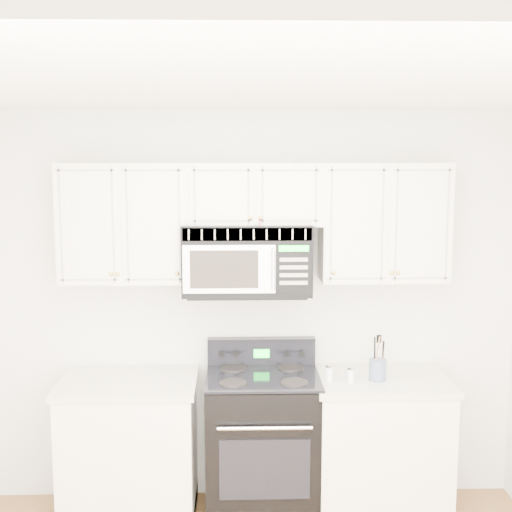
{
  "coord_description": "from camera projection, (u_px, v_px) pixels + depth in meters",
  "views": [
    {
      "loc": [
        -0.12,
        -2.9,
        2.34
      ],
      "look_at": [
        0.0,
        1.3,
        1.72
      ],
      "focal_mm": 50.0,
      "sensor_mm": 36.0,
      "label": 1
    }
  ],
  "objects": [
    {
      "name": "base_cabinet_left",
      "position": [
        130.0,
        454.0,
        4.55
      ],
      "size": [
        0.86,
        0.65,
        0.92
      ],
      "color": "silver",
      "rests_on": "ground"
    },
    {
      "name": "room",
      "position": [
        265.0,
        399.0,
        3.02
      ],
      "size": [
        3.51,
        3.51,
        2.61
      ],
      "color": "brown",
      "rests_on": "ground"
    },
    {
      "name": "upper_cabinets",
      "position": [
        255.0,
        216.0,
        4.5
      ],
      "size": [
        2.44,
        0.37,
        0.75
      ],
      "color": "silver",
      "rests_on": "ground"
    },
    {
      "name": "range",
      "position": [
        263.0,
        443.0,
        4.57
      ],
      "size": [
        0.72,
        0.65,
        1.11
      ],
      "color": "black",
      "rests_on": "ground"
    },
    {
      "name": "microwave",
      "position": [
        247.0,
        258.0,
        4.49
      ],
      "size": [
        0.8,
        0.45,
        0.44
      ],
      "color": "black",
      "rests_on": "ground"
    },
    {
      "name": "shaker_salt",
      "position": [
        329.0,
        373.0,
        4.43
      ],
      "size": [
        0.05,
        0.05,
        0.11
      ],
      "color": "white",
      "rests_on": "base_cabinet_right"
    },
    {
      "name": "shaker_pepper",
      "position": [
        351.0,
        375.0,
        4.4
      ],
      "size": [
        0.04,
        0.04,
        0.1
      ],
      "color": "white",
      "rests_on": "base_cabinet_right"
    },
    {
      "name": "base_cabinet_right",
      "position": [
        379.0,
        451.0,
        4.59
      ],
      "size": [
        0.86,
        0.65,
        0.92
      ],
      "color": "silver",
      "rests_on": "ground"
    },
    {
      "name": "utensil_crock",
      "position": [
        378.0,
        369.0,
        4.45
      ],
      "size": [
        0.11,
        0.11,
        0.29
      ],
      "color": "#42576B",
      "rests_on": "base_cabinet_right"
    }
  ]
}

